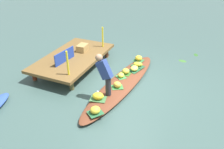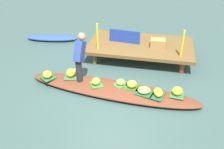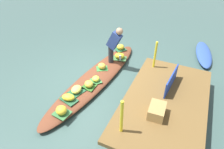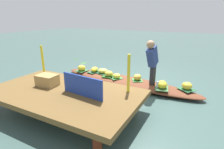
# 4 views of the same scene
# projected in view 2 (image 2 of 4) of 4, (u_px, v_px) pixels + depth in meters

# --- Properties ---
(canal_water) EXTENTS (40.00, 40.00, 0.00)m
(canal_water) POSITION_uv_depth(u_px,v_px,m) (112.00, 92.00, 6.33)
(canal_water) COLOR #3A554F
(canal_water) RESTS_ON ground
(dock_platform) EXTENTS (3.20, 1.80, 0.46)m
(dock_platform) POSITION_uv_depth(u_px,v_px,m) (140.00, 46.00, 7.77)
(dock_platform) COLOR brown
(dock_platform) RESTS_ON ground
(vendor_boat) EXTENTS (4.48, 1.28, 0.18)m
(vendor_boat) POSITION_uv_depth(u_px,v_px,m) (112.00, 89.00, 6.29)
(vendor_boat) COLOR brown
(vendor_boat) RESTS_ON ground
(moored_boat) EXTENTS (1.91, 0.77, 0.19)m
(moored_boat) POSITION_uv_depth(u_px,v_px,m) (52.00, 38.00, 9.07)
(moored_boat) COLOR #2E4E9B
(moored_boat) RESTS_ON ground
(leaf_mat_0) EXTENTS (0.34, 0.34, 0.01)m
(leaf_mat_0) POSITION_uv_depth(u_px,v_px,m) (132.00, 87.00, 6.20)
(leaf_mat_0) COLOR #2E6622
(leaf_mat_0) RESTS_ON vendor_boat
(banana_bunch_0) EXTENTS (0.34, 0.34, 0.17)m
(banana_bunch_0) POSITION_uv_depth(u_px,v_px,m) (132.00, 84.00, 6.16)
(banana_bunch_0) COLOR gold
(banana_bunch_0) RESTS_ON vendor_boat
(leaf_mat_1) EXTENTS (0.40, 0.49, 0.01)m
(leaf_mat_1) POSITION_uv_depth(u_px,v_px,m) (71.00, 76.00, 6.65)
(leaf_mat_1) COLOR #3F703E
(leaf_mat_1) RESTS_ON vendor_boat
(banana_bunch_1) EXTENTS (0.33, 0.37, 0.19)m
(banana_bunch_1) POSITION_uv_depth(u_px,v_px,m) (71.00, 73.00, 6.61)
(banana_bunch_1) COLOR yellow
(banana_bunch_1) RESTS_ON vendor_boat
(leaf_mat_2) EXTENTS (0.41, 0.43, 0.01)m
(leaf_mat_2) POSITION_uv_depth(u_px,v_px,m) (96.00, 84.00, 6.30)
(leaf_mat_2) COLOR #387F3A
(leaf_mat_2) RESTS_ON vendor_boat
(banana_bunch_2) EXTENTS (0.24, 0.26, 0.18)m
(banana_bunch_2) POSITION_uv_depth(u_px,v_px,m) (96.00, 81.00, 6.26)
(banana_bunch_2) COLOR gold
(banana_bunch_2) RESTS_ON vendor_boat
(leaf_mat_3) EXTENTS (0.40, 0.41, 0.01)m
(leaf_mat_3) POSITION_uv_depth(u_px,v_px,m) (121.00, 84.00, 6.30)
(leaf_mat_3) COLOR #3B7F41
(leaf_mat_3) RESTS_ON vendor_boat
(banana_bunch_3) EXTENTS (0.28, 0.26, 0.14)m
(banana_bunch_3) POSITION_uv_depth(u_px,v_px,m) (121.00, 82.00, 6.26)
(banana_bunch_3) COLOR yellow
(banana_bunch_3) RESTS_ON vendor_boat
(leaf_mat_4) EXTENTS (0.51, 0.43, 0.01)m
(leaf_mat_4) POSITION_uv_depth(u_px,v_px,m) (144.00, 93.00, 5.99)
(leaf_mat_4) COLOR #225634
(leaf_mat_4) RESTS_ON vendor_boat
(banana_bunch_4) EXTENTS (0.33, 0.27, 0.16)m
(banana_bunch_4) POSITION_uv_depth(u_px,v_px,m) (144.00, 90.00, 5.95)
(banana_bunch_4) COLOR #F7E656
(banana_bunch_4) RESTS_ON vendor_boat
(leaf_mat_5) EXTENTS (0.36, 0.40, 0.01)m
(leaf_mat_5) POSITION_uv_depth(u_px,v_px,m) (177.00, 94.00, 5.94)
(leaf_mat_5) COLOR #356E3B
(leaf_mat_5) RESTS_ON vendor_boat
(banana_bunch_5) EXTENTS (0.33, 0.34, 0.20)m
(banana_bunch_5) POSITION_uv_depth(u_px,v_px,m) (177.00, 91.00, 5.89)
(banana_bunch_5) COLOR yellow
(banana_bunch_5) RESTS_ON vendor_boat
(leaf_mat_6) EXTENTS (0.48, 0.47, 0.01)m
(leaf_mat_6) POSITION_uv_depth(u_px,v_px,m) (48.00, 77.00, 6.58)
(leaf_mat_6) COLOR #296139
(leaf_mat_6) RESTS_ON vendor_boat
(banana_bunch_6) EXTENTS (0.35, 0.35, 0.19)m
(banana_bunch_6) POSITION_uv_depth(u_px,v_px,m) (47.00, 74.00, 6.53)
(banana_bunch_6) COLOR gold
(banana_bunch_6) RESTS_ON vendor_boat
(leaf_mat_7) EXTENTS (0.38, 0.50, 0.01)m
(leaf_mat_7) POSITION_uv_depth(u_px,v_px,m) (158.00, 95.00, 5.92)
(leaf_mat_7) COLOR #255534
(leaf_mat_7) RESTS_ON vendor_boat
(banana_bunch_7) EXTENTS (0.28, 0.36, 0.15)m
(banana_bunch_7) POSITION_uv_depth(u_px,v_px,m) (158.00, 92.00, 5.88)
(banana_bunch_7) COLOR yellow
(banana_bunch_7) RESTS_ON vendor_boat
(vendor_person) EXTENTS (0.23, 0.51, 1.20)m
(vendor_person) POSITION_uv_depth(u_px,v_px,m) (80.00, 55.00, 6.19)
(vendor_person) COLOR #28282D
(vendor_person) RESTS_ON vendor_boat
(water_bottle) EXTENTS (0.06, 0.06, 0.18)m
(water_bottle) POSITION_uv_depth(u_px,v_px,m) (75.00, 72.00, 6.64)
(water_bottle) COLOR silver
(water_bottle) RESTS_ON vendor_boat
(market_banner) EXTENTS (0.96, 0.12, 0.40)m
(market_banner) POSITION_uv_depth(u_px,v_px,m) (124.00, 37.00, 7.72)
(market_banner) COLOR #1F3A97
(market_banner) RESTS_ON dock_platform
(railing_post_west) EXTENTS (0.06, 0.06, 0.78)m
(railing_post_west) POSITION_uv_depth(u_px,v_px,m) (97.00, 37.00, 7.24)
(railing_post_west) COLOR yellow
(railing_post_west) RESTS_ON dock_platform
(railing_post_east) EXTENTS (0.06, 0.06, 0.78)m
(railing_post_east) POSITION_uv_depth(u_px,v_px,m) (183.00, 44.00, 6.82)
(railing_post_east) COLOR yellow
(railing_post_east) RESTS_ON dock_platform
(produce_crate) EXTENTS (0.46, 0.34, 0.24)m
(produce_crate) POSITION_uv_depth(u_px,v_px,m) (158.00, 43.00, 7.51)
(produce_crate) COLOR #A17F47
(produce_crate) RESTS_ON dock_platform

